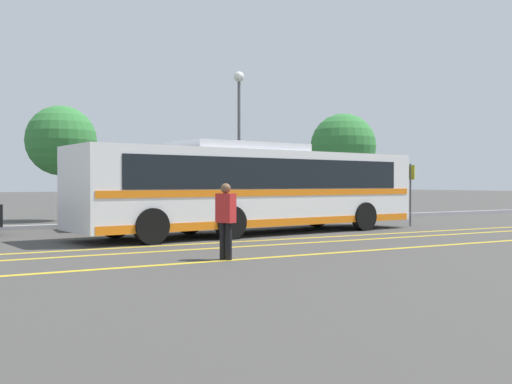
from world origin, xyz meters
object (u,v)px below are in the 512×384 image
object	(u,v)px
tree_0	(343,146)
parked_car_1	(138,210)
bus_stop_sign	(410,187)
transit_bus	(256,187)
pedestrian_0	(226,216)
tree_1	(61,141)
street_lamp	(239,117)
parked_car_2	(263,206)

from	to	relation	value
tree_0	parked_car_1	bearing A→B (deg)	-157.59
parked_car_1	bus_stop_sign	world-z (taller)	bus_stop_sign
transit_bus	pedestrian_0	world-z (taller)	transit_bus
parked_car_1	tree_1	bearing A→B (deg)	18.83
parked_car_1	tree_0	distance (m)	15.26
bus_stop_sign	tree_0	world-z (taller)	tree_0
transit_bus	bus_stop_sign	distance (m)	6.95
parked_car_1	tree_1	distance (m)	6.86
parked_car_1	pedestrian_0	size ratio (longest dim) A/B	2.91
parked_car_1	street_lamp	world-z (taller)	street_lamp
tree_0	parked_car_2	bearing A→B (deg)	-146.05
pedestrian_0	street_lamp	size ratio (longest dim) A/B	0.25
street_lamp	tree_0	bearing A→B (deg)	19.52
parked_car_2	tree_1	bearing A→B (deg)	-134.56
pedestrian_0	tree_1	distance (m)	15.90
bus_stop_sign	tree_0	bearing A→B (deg)	149.95
parked_car_2	tree_0	xyz separation A→B (m)	(8.56, 5.76, 3.02)
parked_car_1	street_lamp	xyz separation A→B (m)	(5.68, 2.81, 4.00)
tree_0	tree_1	xyz separation A→B (m)	(-15.35, 0.36, -0.20)
pedestrian_0	street_lamp	bearing A→B (deg)	-51.62
parked_car_2	street_lamp	distance (m)	4.92
transit_bus	bus_stop_sign	xyz separation A→B (m)	(6.95, 0.05, -0.02)
street_lamp	parked_car_1	bearing A→B (deg)	-153.63
transit_bus	pedestrian_0	distance (m)	6.91
transit_bus	bus_stop_sign	bearing A→B (deg)	83.59
street_lamp	tree_0	world-z (taller)	street_lamp
tree_1	parked_car_1	bearing A→B (deg)	-75.88
parked_car_2	bus_stop_sign	xyz separation A→B (m)	(4.43, -3.86, 0.80)
parked_car_2	bus_stop_sign	distance (m)	5.93
pedestrian_0	parked_car_2	bearing A→B (deg)	-56.71
pedestrian_0	bus_stop_sign	xyz separation A→B (m)	(10.87, 5.70, 0.59)
pedestrian_0	tree_1	world-z (taller)	tree_1
transit_bus	pedestrian_0	size ratio (longest dim) A/B	7.70
parked_car_1	parked_car_2	size ratio (longest dim) A/B	1.05
parked_car_1	tree_1	xyz separation A→B (m)	(-1.52, 6.06, 2.85)
bus_stop_sign	pedestrian_0	bearing A→B (deg)	-69.12
pedestrian_0	bus_stop_sign	world-z (taller)	bus_stop_sign
bus_stop_sign	street_lamp	world-z (taller)	street_lamp
transit_bus	parked_car_1	xyz separation A→B (m)	(-2.74, 3.97, -0.85)
parked_car_2	tree_1	distance (m)	9.56
tree_1	parked_car_2	bearing A→B (deg)	-42.04
parked_car_2	tree_1	xyz separation A→B (m)	(-6.78, 6.12, 2.82)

